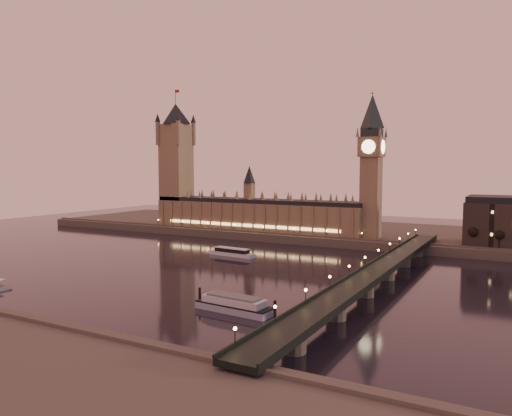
# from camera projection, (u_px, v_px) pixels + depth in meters

# --- Properties ---
(ground) EXTENTS (700.00, 700.00, 0.00)m
(ground) POSITION_uv_depth(u_px,v_px,m) (215.00, 268.00, 280.11)
(ground) COLOR black
(ground) RESTS_ON ground
(far_embankment) EXTENTS (560.00, 130.00, 6.00)m
(far_embankment) POSITION_uv_depth(u_px,v_px,m) (356.00, 233.00, 409.64)
(far_embankment) COLOR #423D35
(far_embankment) RESTS_ON ground
(palace_of_westminster) EXTENTS (180.00, 26.62, 52.00)m
(palace_of_westminster) POSITION_uv_depth(u_px,v_px,m) (256.00, 211.00, 403.28)
(palace_of_westminster) COLOR brown
(palace_of_westminster) RESTS_ON ground
(victoria_tower) EXTENTS (31.68, 31.68, 118.00)m
(victoria_tower) POSITION_uv_depth(u_px,v_px,m) (176.00, 157.00, 437.98)
(victoria_tower) COLOR brown
(victoria_tower) RESTS_ON ground
(big_ben) EXTENTS (17.68, 17.68, 104.00)m
(big_ben) POSITION_uv_depth(u_px,v_px,m) (371.00, 157.00, 354.70)
(big_ben) COLOR brown
(big_ben) RESTS_ON ground
(westminster_bridge) EXTENTS (13.20, 260.00, 15.30)m
(westminster_bridge) POSITION_uv_depth(u_px,v_px,m) (376.00, 276.00, 235.73)
(westminster_bridge) COLOR black
(westminster_bridge) RESTS_ON ground
(bare_tree_0) EXTENTS (6.41, 6.41, 13.04)m
(bare_tree_0) POSITION_uv_depth(u_px,v_px,m) (471.00, 232.00, 315.53)
(bare_tree_0) COLOR black
(bare_tree_0) RESTS_ON ground
(bare_tree_1) EXTENTS (6.41, 6.41, 13.04)m
(bare_tree_1) POSITION_uv_depth(u_px,v_px,m) (500.00, 234.00, 307.50)
(bare_tree_1) COLOR black
(bare_tree_1) RESTS_ON ground
(cruise_boat_a) EXTENTS (32.70, 9.93, 5.15)m
(cruise_boat_a) POSITION_uv_depth(u_px,v_px,m) (232.00, 252.00, 319.63)
(cruise_boat_a) COLOR silver
(cruise_boat_a) RESTS_ON ground
(moored_barge) EXTENTS (37.55, 11.81, 6.90)m
(moored_barge) POSITION_uv_depth(u_px,v_px,m) (234.00, 304.00, 196.01)
(moored_barge) COLOR #9AA4C5
(moored_barge) RESTS_ON ground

